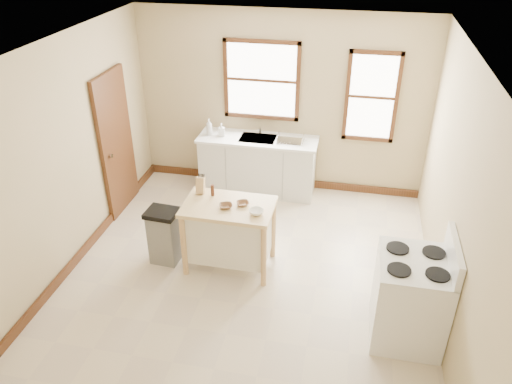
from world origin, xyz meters
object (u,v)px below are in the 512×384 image
dish_rack (291,139)px  bowl_b (243,203)px  knife_block (201,186)px  kitchen_island (229,236)px  pepper_grinder (212,190)px  bowl_a (226,206)px  bowl_c (256,212)px  soap_bottle_b (222,130)px  trash_bin (164,236)px  soap_bottle_a (209,127)px  gas_stove (411,289)px

dish_rack → bowl_b: size_ratio=2.68×
knife_block → bowl_b: (0.58, -0.18, -0.08)m
kitchen_island → knife_block: knife_block is taller
pepper_grinder → bowl_a: size_ratio=0.95×
dish_rack → bowl_c: 2.09m
soap_bottle_b → bowl_b: 2.07m
soap_bottle_b → knife_block: size_ratio=1.01×
soap_bottle_b → bowl_b: bearing=-79.7°
soap_bottle_b → kitchen_island: size_ratio=0.18×
kitchen_island → knife_block: (-0.42, 0.22, 0.55)m
kitchen_island → trash_bin: (-0.84, -0.07, -0.07)m
soap_bottle_a → dish_rack: bearing=-6.3°
knife_block → gas_stove: gas_stove is taller
dish_rack → pepper_grinder: size_ratio=2.65×
bowl_a → bowl_c: bowl_c is taller
soap_bottle_a → kitchen_island: bearing=-73.0°
dish_rack → bowl_b: dish_rack is taller
soap_bottle_b → pepper_grinder: soap_bottle_b is taller
bowl_c → bowl_b: bearing=140.0°
soap_bottle_a → trash_bin: (-0.03, -2.05, -0.67)m
bowl_b → trash_bin: bowl_b is taller
soap_bottle_a → knife_block: soap_bottle_a is taller
dish_rack → gas_stove: gas_stove is taller
trash_bin → gas_stove: bearing=-9.1°
trash_bin → kitchen_island: bearing=9.2°
bowl_b → gas_stove: gas_stove is taller
bowl_b → soap_bottle_b: bearing=112.1°
bowl_a → bowl_b: 0.21m
dish_rack → kitchen_island: size_ratio=0.36×
pepper_grinder → bowl_a: bearing=-46.0°
bowl_a → kitchen_island: bearing=74.1°
bowl_b → trash_bin: size_ratio=0.20×
dish_rack → bowl_c: (-0.10, -2.08, -0.04)m
trash_bin → bowl_c: bearing=1.7°
soap_bottle_a → bowl_a: (0.80, -2.03, -0.13)m
soap_bottle_b → pepper_grinder: bearing=-90.3°
soap_bottle_a → kitchen_island: size_ratio=0.23×
dish_rack → kitchen_island: bearing=-83.6°
bowl_b → trash_bin: bearing=-173.4°
soap_bottle_a → gas_stove: bearing=-48.5°
dish_rack → bowl_a: bearing=-83.6°
knife_block → gas_stove: size_ratio=0.16×
gas_stove → knife_block: bearing=158.6°
bowl_c → kitchen_island: bearing=161.1°
bowl_b → bowl_c: (0.20, -0.17, 0.01)m
dish_rack → pepper_grinder: (-0.72, -1.77, 0.01)m
bowl_c → trash_bin: (-1.21, 0.05, -0.55)m
knife_block → bowl_a: 0.50m
bowl_b → bowl_c: bearing=-40.0°
soap_bottle_b → bowl_c: 2.31m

